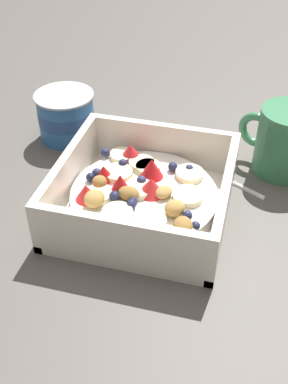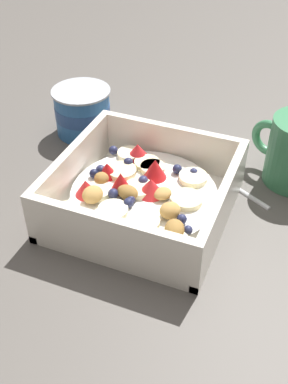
{
  "view_description": "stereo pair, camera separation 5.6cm",
  "coord_description": "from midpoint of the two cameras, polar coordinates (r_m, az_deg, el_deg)",
  "views": [
    {
      "loc": [
        -0.44,
        -0.12,
        0.38
      ],
      "look_at": [
        -0.01,
        -0.01,
        0.03
      ],
      "focal_mm": 44.34,
      "sensor_mm": 36.0,
      "label": 1
    },
    {
      "loc": [
        -0.42,
        -0.17,
        0.38
      ],
      "look_at": [
        -0.01,
        -0.01,
        0.03
      ],
      "focal_mm": 44.34,
      "sensor_mm": 36.0,
      "label": 2
    }
  ],
  "objects": [
    {
      "name": "spoon",
      "position": [
        0.66,
        9.08,
        3.42
      ],
      "size": [
        0.1,
        0.16,
        0.01
      ],
      "color": "silver",
      "rests_on": "ground"
    },
    {
      "name": "fruit_bowl",
      "position": [
        0.57,
        2.69,
        -0.6
      ],
      "size": [
        0.2,
        0.2,
        0.07
      ],
      "color": "white",
      "rests_on": "ground"
    },
    {
      "name": "yogurt_cup",
      "position": [
        0.72,
        -5.15,
        9.59
      ],
      "size": [
        0.09,
        0.09,
        0.07
      ],
      "color": "#3370B7",
      "rests_on": "ground"
    },
    {
      "name": "ground_plane",
      "position": [
        0.59,
        2.61,
        -1.44
      ],
      "size": [
        2.4,
        2.4,
        0.0
      ],
      "primitive_type": "plane",
      "color": "#56514C"
    }
  ]
}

